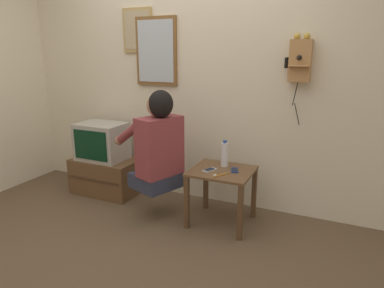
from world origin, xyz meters
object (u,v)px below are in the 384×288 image
(wall_mirror, at_px, (156,51))
(cell_phone_spare, at_px, (235,170))
(person, at_px, (158,144))
(framed_picture, at_px, (138,30))
(cell_phone_held, at_px, (210,170))
(toothbrush, at_px, (220,175))
(water_bottle, at_px, (225,154))
(television, at_px, (102,141))
(wall_phone_antique, at_px, (300,60))

(wall_mirror, distance_m, cell_phone_spare, 1.47)
(person, xyz_separation_m, framed_picture, (-0.54, 0.57, 1.01))
(wall_mirror, height_order, cell_phone_spare, wall_mirror)
(cell_phone_held, bearing_deg, toothbrush, -10.30)
(person, xyz_separation_m, cell_phone_held, (0.47, 0.08, -0.20))
(cell_phone_held, relative_size, water_bottle, 0.57)
(television, relative_size, wall_mirror, 0.74)
(cell_phone_spare, bearing_deg, wall_phone_antique, 20.17)
(person, height_order, toothbrush, person)
(person, distance_m, wall_mirror, 1.03)
(wall_mirror, bearing_deg, water_bottle, -19.90)
(television, xyz_separation_m, framed_picture, (0.32, 0.29, 1.15))
(person, xyz_separation_m, television, (-0.86, 0.28, -0.14))
(water_bottle, relative_size, toothbrush, 1.63)
(wall_mirror, bearing_deg, cell_phone_held, -31.57)
(wall_mirror, height_order, toothbrush, wall_mirror)
(toothbrush, bearing_deg, cell_phone_held, -3.82)
(cell_phone_held, bearing_deg, television, -164.90)
(person, height_order, cell_phone_spare, person)
(wall_phone_antique, bearing_deg, water_bottle, -153.88)
(cell_phone_held, bearing_deg, wall_mirror, 172.03)
(wall_mirror, bearing_deg, person, -60.47)
(wall_phone_antique, height_order, wall_mirror, wall_mirror)
(wall_phone_antique, distance_m, cell_phone_spare, 1.09)
(cell_phone_spare, relative_size, toothbrush, 0.93)
(person, bearing_deg, water_bottle, -44.18)
(television, relative_size, water_bottle, 2.09)
(television, distance_m, cell_phone_held, 1.34)
(framed_picture, height_order, cell_phone_held, framed_picture)
(framed_picture, height_order, cell_phone_spare, framed_picture)
(wall_phone_antique, distance_m, toothbrush, 1.19)
(cell_phone_held, xyz_separation_m, cell_phone_spare, (0.20, 0.09, 0.00))
(wall_mirror, xyz_separation_m, water_bottle, (0.87, -0.31, -0.90))
(person, distance_m, television, 0.91)
(wall_phone_antique, bearing_deg, toothbrush, -133.57)
(wall_mirror, bearing_deg, framed_picture, 179.17)
(wall_mirror, xyz_separation_m, cell_phone_held, (0.79, -0.49, -1.00))
(wall_phone_antique, bearing_deg, cell_phone_spare, -140.24)
(wall_phone_antique, distance_m, framed_picture, 1.66)
(wall_phone_antique, xyz_separation_m, wall_mirror, (-1.42, 0.04, 0.07))
(television, xyz_separation_m, toothbrush, (1.46, -0.28, -0.07))
(cell_phone_held, distance_m, water_bottle, 0.22)
(wall_phone_antique, relative_size, toothbrush, 5.25)
(person, bearing_deg, cell_phone_held, -59.32)
(wall_phone_antique, xyz_separation_m, water_bottle, (-0.56, -0.27, -0.83))
(television, bearing_deg, framed_picture, 42.27)
(person, relative_size, wall_mirror, 1.34)
(television, relative_size, cell_phone_spare, 3.67)
(television, height_order, cell_phone_spare, television)
(framed_picture, bearing_deg, toothbrush, -26.89)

